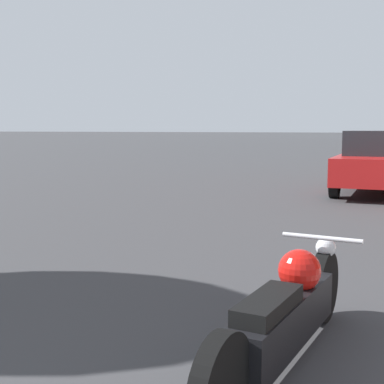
# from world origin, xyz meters

# --- Properties ---
(motorcycle) EXTENTS (0.62, 2.47, 0.72)m
(motorcycle) POSITION_xyz_m (2.65, 4.54, 0.35)
(motorcycle) COLOR black
(motorcycle) RESTS_ON ground_plane
(parked_car_red) EXTENTS (2.11, 4.43, 1.48)m
(parked_car_red) POSITION_xyz_m (2.37, 14.64, 0.75)
(parked_car_red) COLOR red
(parked_car_red) RESTS_ON ground_plane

